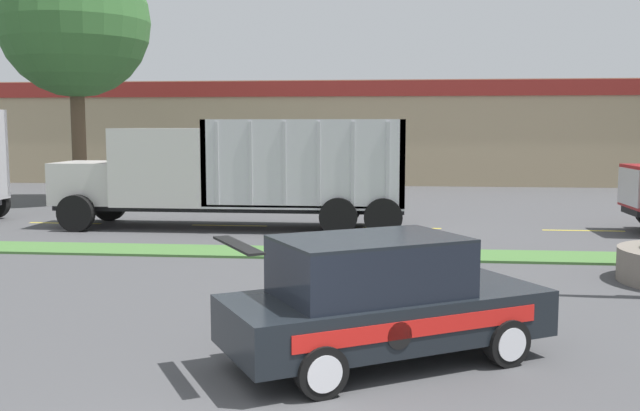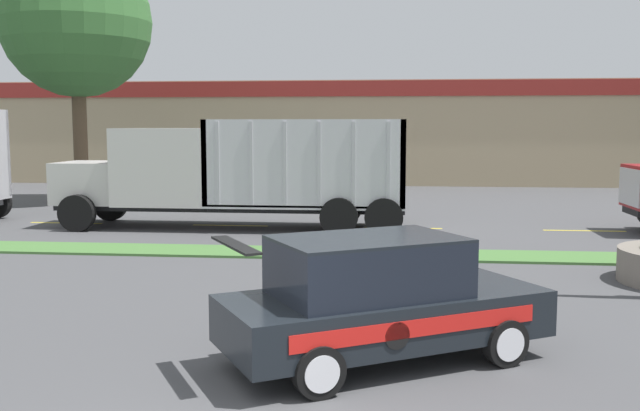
{
  "view_description": "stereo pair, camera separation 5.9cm",
  "coord_description": "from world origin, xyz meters",
  "views": [
    {
      "loc": [
        1.21,
        -5.99,
        3.1
      ],
      "look_at": [
        -0.38,
        9.49,
        1.37
      ],
      "focal_mm": 40.0,
      "sensor_mm": 36.0,
      "label": 1
    },
    {
      "loc": [
        1.27,
        -5.98,
        3.1
      ],
      "look_at": [
        -0.38,
        9.49,
        1.37
      ],
      "focal_mm": 40.0,
      "sensor_mm": 36.0,
      "label": 2
    }
  ],
  "objects": [
    {
      "name": "grass_verge",
      "position": [
        0.0,
        11.05,
        0.03
      ],
      "size": [
        120.0,
        1.5,
        0.06
      ],
      "primitive_type": "cube",
      "color": "#477538",
      "rests_on": "ground_plane"
    },
    {
      "name": "centre_line_2",
      "position": [
        -9.3,
        15.8,
        0.0
      ],
      "size": [
        2.4,
        0.14,
        0.01
      ],
      "primitive_type": "cube",
      "color": "yellow",
      "rests_on": "ground_plane"
    },
    {
      "name": "centre_line_3",
      "position": [
        -3.9,
        15.8,
        0.0
      ],
      "size": [
        2.4,
        0.14,
        0.01
      ],
      "primitive_type": "cube",
      "color": "yellow",
      "rests_on": "ground_plane"
    },
    {
      "name": "centre_line_4",
      "position": [
        1.5,
        15.8,
        0.0
      ],
      "size": [
        2.4,
        0.14,
        0.01
      ],
      "primitive_type": "cube",
      "color": "yellow",
      "rests_on": "ground_plane"
    },
    {
      "name": "centre_line_5",
      "position": [
        6.9,
        15.8,
        0.0
      ],
      "size": [
        2.4,
        0.14,
        0.01
      ],
      "primitive_type": "cube",
      "color": "yellow",
      "rests_on": "ground_plane"
    },
    {
      "name": "dump_truck_trail",
      "position": [
        -4.71,
        15.32,
        1.61
      ],
      "size": [
        10.74,
        2.81,
        3.31
      ],
      "color": "black",
      "rests_on": "ground_plane"
    },
    {
      "name": "rally_car",
      "position": [
        1.07,
        3.18,
        0.85
      ],
      "size": [
        4.57,
        3.66,
        1.72
      ],
      "color": "black",
      "rests_on": "ground_plane"
    },
    {
      "name": "traffic_cone",
      "position": [
        2.43,
        5.17,
        0.31
      ],
      "size": [
        0.4,
        0.4,
        0.64
      ],
      "color": "black",
      "rests_on": "ground_plane"
    },
    {
      "name": "store_building_backdrop",
      "position": [
        -2.18,
        37.41,
        2.76
      ],
      "size": [
        38.99,
        12.1,
        5.52
      ],
      "color": "tan",
      "rests_on": "ground_plane"
    },
    {
      "name": "tree_behind_left",
      "position": [
        -11.52,
        21.89,
        7.83
      ],
      "size": [
        5.97,
        5.97,
        11.73
      ],
      "color": "brown",
      "rests_on": "ground_plane"
    }
  ]
}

